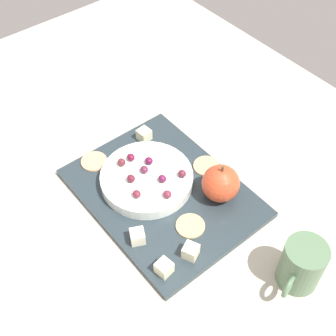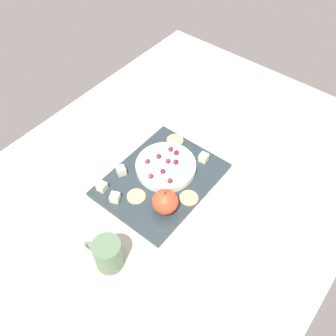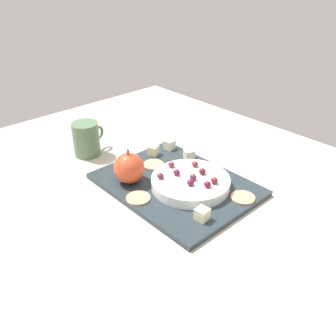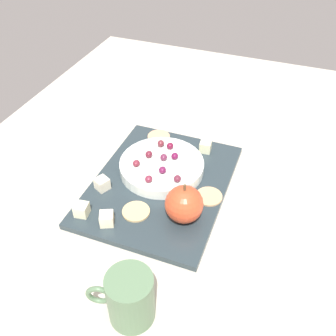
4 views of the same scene
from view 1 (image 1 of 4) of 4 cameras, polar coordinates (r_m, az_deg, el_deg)
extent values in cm
cube|color=#BAB3A1|center=(94.42, -0.73, -1.95)|extent=(130.15, 99.24, 4.16)
cube|color=#28353B|center=(89.55, -0.63, -3.06)|extent=(34.89, 26.66, 1.25)
cylinder|color=white|center=(89.42, -2.52, -1.41)|extent=(17.89, 17.89, 2.31)
sphere|color=#D04827|center=(86.15, 6.48, -1.89)|extent=(7.13, 7.13, 7.13)
cylinder|color=brown|center=(82.99, 6.73, -0.08)|extent=(0.50, 0.50, 1.20)
cube|color=#EDECBE|center=(78.50, -0.49, -12.16)|extent=(2.81, 2.81, 2.48)
cube|color=#EFE8CA|center=(81.80, -3.77, -8.38)|extent=(3.32, 3.32, 2.48)
cube|color=#EBECBC|center=(97.56, -2.96, 4.11)|extent=(2.72, 2.72, 2.48)
cube|color=#F9EFC3|center=(80.15, 2.80, -10.18)|extent=(3.29, 3.29, 2.48)
cylinder|color=tan|center=(94.84, -9.06, 0.81)|extent=(5.31, 5.31, 0.40)
cylinder|color=tan|center=(84.17, 2.76, -7.12)|extent=(5.31, 5.31, 0.40)
cylinder|color=tan|center=(93.14, 4.75, 0.24)|extent=(5.31, 5.31, 0.40)
ellipsoid|color=#632541|center=(88.65, -2.94, -0.18)|extent=(1.64, 1.48, 1.39)
ellipsoid|color=maroon|center=(85.02, -3.87, -3.20)|extent=(1.64, 1.48, 1.33)
ellipsoid|color=maroon|center=(90.92, -4.58, 1.33)|extent=(1.64, 1.48, 1.39)
ellipsoid|color=#62143B|center=(90.07, -2.36, 0.89)|extent=(1.64, 1.48, 1.40)
ellipsoid|color=maroon|center=(84.77, -0.08, -3.24)|extent=(1.64, 1.48, 1.35)
ellipsoid|color=maroon|center=(87.30, -4.57, -1.29)|extent=(1.64, 1.48, 1.49)
ellipsoid|color=#641A42|center=(87.06, -0.71, -1.31)|extent=(1.64, 1.48, 1.40)
ellipsoid|color=maroon|center=(90.13, -5.73, 0.72)|extent=(1.64, 1.48, 1.51)
ellipsoid|color=maroon|center=(87.92, 1.74, -0.68)|extent=(1.64, 1.48, 1.37)
cylinder|color=#557553|center=(79.45, 16.10, -11.31)|extent=(7.04, 7.04, 9.07)
torus|color=#557553|center=(77.00, 14.59, -13.87)|extent=(1.81, 4.07, 4.00)
camera|label=2|loc=(0.80, 76.61, 32.63)|focal=40.05mm
camera|label=3|loc=(1.28, 3.05, 37.82)|focal=38.68mm
camera|label=4|loc=(0.59, 59.46, 9.50)|focal=41.05mm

